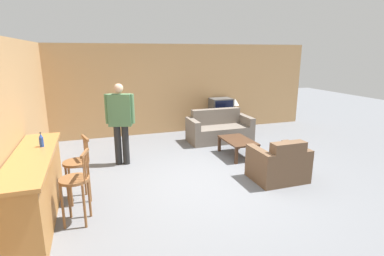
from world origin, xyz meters
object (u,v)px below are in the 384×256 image
bar_chair_mid (77,167)px  bottle (41,140)px  armchair_near (279,165)px  person_by_window (120,120)px  bar_chair_near (76,185)px  coffee_table (238,142)px  tv_unit (220,122)px  couch_far (219,130)px  table_lamp (235,103)px  tv (221,106)px

bar_chair_mid → bottle: 0.68m
bar_chair_mid → armchair_near: 3.59m
person_by_window → bar_chair_near: bearing=-111.2°
bar_chair_mid → person_by_window: (0.84, 1.46, 0.40)m
coffee_table → tv_unit: tv_unit is taller
bar_chair_near → bottle: size_ratio=4.70×
couch_far → tv_unit: (0.47, 0.97, -0.04)m
bar_chair_near → tv_unit: 5.75m
couch_far → table_lamp: bearing=45.6°
couch_far → bottle: 4.76m
bar_chair_mid → tv: bearing=40.1°
couch_far → tv: size_ratio=2.67×
couch_far → bar_chair_near: bearing=-138.6°
coffee_table → tv: bearing=75.9°
table_lamp → person_by_window: person_by_window is taller
bar_chair_near → bottle: bottle is taller
bar_chair_mid → table_lamp: (4.50, 3.39, 0.27)m
tv_unit → tv: 0.50m
coffee_table → table_lamp: bearing=65.3°
coffee_table → bottle: (-3.92, -1.12, 0.74)m
couch_far → table_lamp: table_lamp is taller
armchair_near → bar_chair_mid: bearing=174.4°
bar_chair_mid → person_by_window: bearing=60.1°
bar_chair_near → couch_far: bar_chair_near is taller
tv_unit → bar_chair_near: bearing=-134.5°
couch_far → tv: 1.17m
bar_chair_near → bottle: (-0.47, 0.70, 0.49)m
bar_chair_mid → tv: bar_chair_mid is taller
bar_chair_mid → tv: size_ratio=1.65×
armchair_near → bottle: size_ratio=4.28×
coffee_table → person_by_window: 2.71m
tv → person_by_window: bearing=-148.8°
person_by_window → bar_chair_mid: bearing=-119.9°
tv → bottle: bottle is taller
bar_chair_mid → armchair_near: size_ratio=1.10×
bar_chair_mid → bottle: (-0.47, -0.00, 0.49)m
tv → person_by_window: size_ratio=0.37×
person_by_window → tv_unit: bearing=31.3°
couch_far → tv_unit: bearing=64.0°
tv → armchair_near: bearing=-97.0°
bar_chair_near → tv_unit: bar_chair_near is taller
bar_chair_near → couch_far: bearing=41.4°
couch_far → coffee_table: 1.31m
table_lamp → tv_unit: bearing=180.0°
couch_far → coffee_table: size_ratio=1.73×
bar_chair_near → tv: bar_chair_near is taller
coffee_table → person_by_window: (-2.61, 0.34, 0.65)m
bar_chair_near → table_lamp: bearing=42.3°
tv_unit → bottle: 5.69m
bar_chair_mid → tv_unit: size_ratio=0.85×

